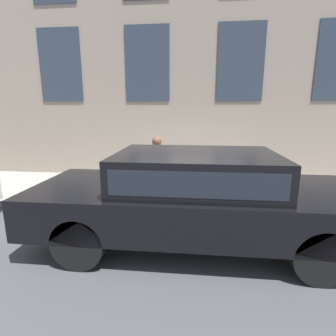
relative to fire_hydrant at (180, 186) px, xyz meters
name	(u,v)px	position (x,y,z in m)	size (l,w,h in m)	color
ground_plane	(188,215)	(-0.41, -0.21, -0.55)	(80.00, 80.00, 0.00)	#47474C
sidewalk	(190,192)	(1.01, -0.21, -0.47)	(2.84, 60.00, 0.16)	#9E9B93
fire_hydrant	(180,186)	(0.00, 0.00, 0.00)	(0.37, 0.47, 0.77)	#2D7260
person	(157,161)	(0.43, 0.59, 0.49)	(0.36, 0.24, 1.47)	#232328
parked_car_black_near	(195,193)	(-1.63, -0.36, 0.35)	(2.04, 5.35, 1.59)	black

